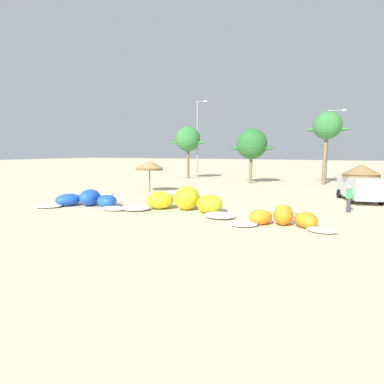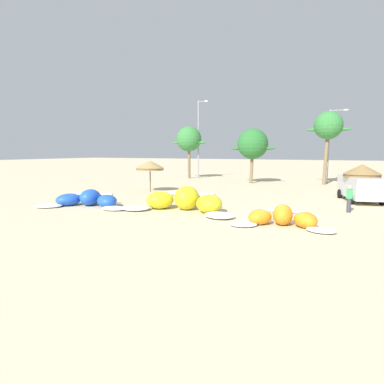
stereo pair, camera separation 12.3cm
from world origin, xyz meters
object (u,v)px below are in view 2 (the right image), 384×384
object	(u,v)px
beach_umbrella_middle	(362,171)
palm_left_of_gap	(328,126)
kite_left_of_center	(282,218)
parked_car_second	(360,186)
beach_umbrella_near_van	(150,165)
kite_left	(184,202)
palm_leftmost	(189,139)
kite_far_left	(88,200)
lamppost_west_center	(330,142)
palm_left	(253,144)
person_by_umbrellas	(349,199)
lamppost_west	(199,136)

from	to	relation	value
beach_umbrella_middle	palm_left_of_gap	distance (m)	12.98
kite_left_of_center	parked_car_second	world-z (taller)	parked_car_second
beach_umbrella_middle	beach_umbrella_near_van	bearing A→B (deg)	-174.69
beach_umbrella_middle	parked_car_second	distance (m)	1.19
kite_left	palm_left_of_gap	world-z (taller)	palm_left_of_gap
palm_leftmost	kite_left	bearing A→B (deg)	-64.64
kite_far_left	kite_left_of_center	xyz separation A→B (m)	(12.86, -0.34, -0.03)
kite_left	lamppost_west_center	bearing A→B (deg)	73.36
beach_umbrella_near_van	palm_left_of_gap	xyz separation A→B (m)	(14.12, 13.52, 3.95)
beach_umbrella_middle	palm_left	bearing A→B (deg)	137.60
kite_left	palm_left	bearing A→B (deg)	92.62
beach_umbrella_middle	person_by_umbrellas	world-z (taller)	beach_umbrella_middle
beach_umbrella_near_van	palm_left_of_gap	size ratio (longest dim) A/B	0.36
kite_far_left	lamppost_west_center	xyz separation A→B (m)	(13.62, 24.86, 4.35)
palm_leftmost	palm_left	world-z (taller)	palm_leftmost
person_by_umbrellas	lamppost_west	distance (m)	26.96
lamppost_west	beach_umbrella_middle	bearing A→B (deg)	-35.46
lamppost_west	lamppost_west_center	world-z (taller)	lamppost_west
beach_umbrella_near_van	parked_car_second	distance (m)	17.27
beach_umbrella_middle	palm_left	distance (m)	14.89
kite_left_of_center	beach_umbrella_near_van	distance (m)	16.39
kite_left_of_center	palm_left	bearing A→B (deg)	109.15
beach_umbrella_middle	lamppost_west_center	world-z (taller)	lamppost_west_center
kite_left_of_center	lamppost_west	size ratio (longest dim) A/B	0.50
kite_far_left	beach_umbrella_middle	distance (m)	19.62
lamppost_west_center	kite_left_of_center	bearing A→B (deg)	-91.73
parked_car_second	lamppost_west	distance (m)	23.98
parked_car_second	beach_umbrella_near_van	bearing A→B (deg)	-174.24
lamppost_west_center	palm_left	bearing A→B (deg)	-149.77
kite_far_left	palm_leftmost	bearing A→B (deg)	99.53
beach_umbrella_near_van	person_by_umbrellas	xyz separation A→B (m)	(16.46, -3.62, -1.58)
kite_left_of_center	palm_leftmost	size ratio (longest dim) A/B	0.73
palm_leftmost	palm_left_of_gap	bearing A→B (deg)	-4.13
kite_far_left	lamppost_west_center	distance (m)	28.67
kite_far_left	palm_leftmost	world-z (taller)	palm_leftmost
palm_left_of_gap	lamppost_west_center	size ratio (longest dim) A/B	0.94
kite_left_of_center	palm_left_of_gap	world-z (taller)	palm_left_of_gap
kite_far_left	beach_umbrella_near_van	distance (m)	8.96
lamppost_west_center	parked_car_second	bearing A→B (deg)	-78.76
kite_left	kite_left_of_center	size ratio (longest dim) A/B	1.52
person_by_umbrellas	palm_leftmost	size ratio (longest dim) A/B	0.23
palm_left_of_gap	person_by_umbrellas	bearing A→B (deg)	-82.20
kite_left	kite_left_of_center	world-z (taller)	kite_left
palm_left_of_gap	palm_leftmost	bearing A→B (deg)	175.87
kite_far_left	person_by_umbrellas	bearing A→B (deg)	17.83
kite_far_left	lamppost_west	world-z (taller)	lamppost_west
kite_left_of_center	beach_umbrella_near_van	world-z (taller)	beach_umbrella_near_van
palm_left_of_gap	palm_left	bearing A→B (deg)	-165.61
beach_umbrella_near_van	beach_umbrella_middle	size ratio (longest dim) A/B	1.04
lamppost_west	palm_leftmost	bearing A→B (deg)	-155.16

